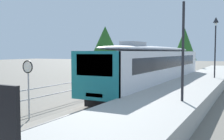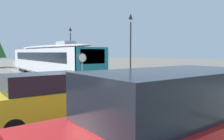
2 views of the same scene
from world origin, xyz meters
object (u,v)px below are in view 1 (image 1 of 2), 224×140
Objects in this scene: platform_lamp_far_end at (216,36)px; commuter_train at (156,64)px; platform_lamp_mid_platform at (183,21)px; speed_limit_sign at (28,75)px.

commuter_train is at bearing -142.01° from platform_lamp_far_end.
platform_lamp_mid_platform is (4.32, -9.58, 2.47)m from commuter_train.
commuter_train is at bearing 80.51° from speed_limit_sign.
commuter_train is 12.98m from speed_limit_sign.
platform_lamp_far_end is (4.32, 3.37, 2.47)m from commuter_train.
commuter_train reaches higher than speed_limit_sign.
platform_lamp_mid_platform reaches higher than speed_limit_sign.
platform_lamp_mid_platform is 1.00× the size of platform_lamp_far_end.
platform_lamp_far_end reaches higher than speed_limit_sign.
platform_lamp_mid_platform is 1.91× the size of speed_limit_sign.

